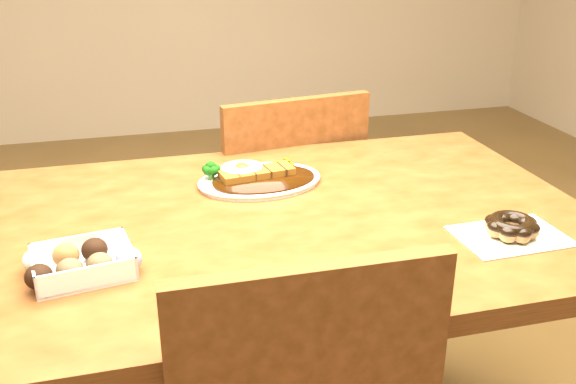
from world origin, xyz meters
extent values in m
cube|color=#502A10|center=(0.00, 0.00, 0.73)|extent=(1.20, 0.80, 0.04)
cylinder|color=#502A10|center=(-0.54, 0.34, 0.35)|extent=(0.06, 0.06, 0.71)
cylinder|color=#502A10|center=(0.54, 0.34, 0.35)|extent=(0.06, 0.06, 0.71)
cube|color=#502A10|center=(0.11, 0.60, 0.43)|extent=(0.48, 0.48, 0.04)
cylinder|color=#502A10|center=(0.25, 0.79, 0.21)|extent=(0.04, 0.04, 0.41)
cylinder|color=#502A10|center=(-0.08, 0.74, 0.21)|extent=(0.04, 0.04, 0.41)
cylinder|color=#502A10|center=(0.30, 0.46, 0.21)|extent=(0.04, 0.04, 0.41)
cylinder|color=#502A10|center=(-0.03, 0.41, 0.21)|extent=(0.04, 0.04, 0.41)
cube|color=#502A10|center=(0.14, 0.41, 0.67)|extent=(0.40, 0.09, 0.40)
ellipsoid|color=white|center=(-0.02, 0.17, 0.76)|extent=(0.28, 0.21, 0.01)
ellipsoid|color=black|center=(-0.01, 0.16, 0.76)|extent=(0.24, 0.18, 0.01)
cube|color=#6B380C|center=(-0.02, 0.18, 0.77)|extent=(0.17, 0.08, 0.02)
ellipsoid|color=white|center=(-0.05, 0.19, 0.78)|extent=(0.10, 0.09, 0.01)
ellipsoid|color=#FFB214|center=(-0.05, 0.19, 0.79)|extent=(0.03, 0.03, 0.02)
cube|color=white|center=(-0.38, -0.13, 0.77)|extent=(0.17, 0.14, 0.04)
ellipsoid|color=black|center=(-0.44, -0.17, 0.77)|extent=(0.04, 0.04, 0.04)
ellipsoid|color=black|center=(-0.40, -0.17, 0.77)|extent=(0.04, 0.04, 0.04)
ellipsoid|color=black|center=(-0.35, -0.16, 0.77)|extent=(0.04, 0.04, 0.04)
ellipsoid|color=pink|center=(-0.30, -0.15, 0.77)|extent=(0.04, 0.04, 0.04)
ellipsoid|color=beige|center=(-0.45, -0.12, 0.77)|extent=(0.04, 0.04, 0.04)
ellipsoid|color=brown|center=(-0.40, -0.11, 0.77)|extent=(0.04, 0.04, 0.04)
ellipsoid|color=black|center=(-0.36, -0.10, 0.77)|extent=(0.04, 0.04, 0.04)
cube|color=silver|center=(0.37, -0.20, 0.75)|extent=(0.20, 0.14, 0.00)
torus|color=olive|center=(0.37, -0.20, 0.77)|extent=(0.10, 0.10, 0.03)
torus|color=black|center=(0.37, -0.20, 0.78)|extent=(0.09, 0.09, 0.02)
camera|label=1|loc=(-0.29, -1.10, 1.28)|focal=40.00mm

